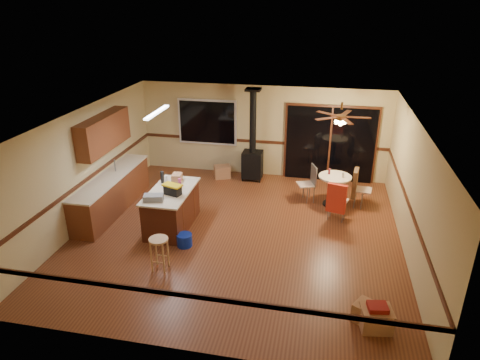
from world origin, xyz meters
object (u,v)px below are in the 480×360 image
(dining_table, at_px, (334,185))
(box_under_window, at_px, (222,172))
(toolbox_grey, at_px, (153,198))
(box_corner_a, at_px, (376,318))
(kitchen_island, at_px, (172,208))
(bar_stool, at_px, (160,254))
(wood_stove, at_px, (253,155))
(blue_bucket, at_px, (185,240))
(chair_near, at_px, (337,198))
(chair_right, at_px, (356,183))
(chair_left, at_px, (310,179))
(box_corner_b, at_px, (367,313))
(toolbox_black, at_px, (173,190))

(dining_table, xyz_separation_m, box_under_window, (-3.14, 1.16, -0.35))
(toolbox_grey, xyz_separation_m, box_corner_a, (4.40, -1.91, -0.78))
(kitchen_island, height_order, box_corner_a, kitchen_island)
(kitchen_island, height_order, bar_stool, kitchen_island)
(bar_stool, relative_size, box_corner_a, 1.40)
(wood_stove, distance_m, dining_table, 2.57)
(blue_bucket, distance_m, dining_table, 4.01)
(chair_near, height_order, box_under_window, chair_near)
(bar_stool, bearing_deg, blue_bucket, 77.67)
(chair_right, bearing_deg, box_corner_a, -88.06)
(box_corner_a, bearing_deg, toolbox_grey, 156.57)
(chair_left, bearing_deg, toolbox_grey, -141.08)
(toolbox_grey, height_order, box_corner_b, toolbox_grey)
(chair_near, bearing_deg, wood_stove, 138.09)
(wood_stove, bearing_deg, toolbox_grey, -112.25)
(dining_table, bearing_deg, box_corner_a, -81.19)
(kitchen_island, relative_size, toolbox_grey, 4.15)
(dining_table, relative_size, box_corner_b, 1.98)
(bar_stool, height_order, dining_table, dining_table)
(chair_left, xyz_separation_m, box_corner_a, (1.27, -4.44, -0.41))
(kitchen_island, bearing_deg, dining_table, 27.40)
(kitchen_island, xyz_separation_m, chair_left, (2.96, 1.99, 0.14))
(blue_bucket, distance_m, chair_right, 4.47)
(chair_left, distance_m, box_under_window, 2.77)
(toolbox_grey, distance_m, chair_near, 4.10)
(toolbox_grey, xyz_separation_m, box_under_window, (0.60, 3.55, -0.79))
(chair_right, bearing_deg, wood_stove, 157.98)
(kitchen_island, xyz_separation_m, dining_table, (3.57, 1.85, 0.07))
(chair_right, distance_m, box_corner_a, 4.40)
(toolbox_grey, distance_m, chair_right, 4.93)
(toolbox_black, relative_size, box_corner_b, 0.89)
(toolbox_black, xyz_separation_m, chair_right, (3.96, 2.11, -0.40))
(kitchen_island, bearing_deg, chair_right, 25.22)
(bar_stool, bearing_deg, toolbox_black, 98.35)
(toolbox_black, bearing_deg, box_under_window, 84.56)
(chair_right, bearing_deg, chair_left, 176.86)
(chair_left, bearing_deg, kitchen_island, -146.19)
(chair_left, bearing_deg, chair_right, -3.14)
(kitchen_island, height_order, wood_stove, wood_stove)
(toolbox_black, bearing_deg, kitchen_island, 123.36)
(wood_stove, height_order, dining_table, wood_stove)
(wood_stove, relative_size, bar_stool, 3.78)
(toolbox_grey, height_order, chair_near, toolbox_grey)
(box_corner_a, bearing_deg, toolbox_black, 151.11)
(blue_bucket, bearing_deg, dining_table, 40.38)
(kitchen_island, height_order, chair_right, chair_right)
(wood_stove, relative_size, toolbox_black, 7.01)
(bar_stool, distance_m, blue_bucket, 0.92)
(blue_bucket, height_order, box_corner_b, box_corner_b)
(kitchen_island, height_order, box_corner_b, kitchen_island)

